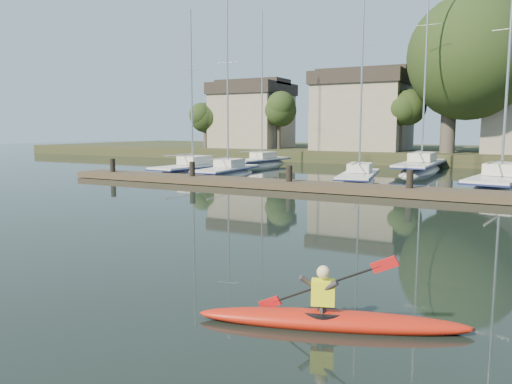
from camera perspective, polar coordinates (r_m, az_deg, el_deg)
The scene contains 10 objects.
ground at distance 12.17m, azimuth -10.42°, elevation -7.58°, with size 160.00×160.00×0.00m, color black.
kayak at distance 8.16m, azimuth 8.47°, elevation -13.89°, with size 4.25×1.92×1.37m.
dock at distance 24.51m, azimuth 10.21°, elevation 0.45°, with size 34.00×2.00×1.80m.
sailboat_0 at distance 33.72m, azimuth -7.44°, elevation 1.69°, with size 2.70×7.70×12.00m.
sailboat_1 at distance 32.36m, azimuth -3.36°, elevation 1.55°, with size 2.36×7.72×12.45m.
sailboat_2 at distance 29.24m, azimuth 11.63°, elevation 0.80°, with size 3.10×8.13×13.15m.
sailboat_3 at distance 28.50m, azimuth 26.05°, elevation -0.06°, with size 3.63×8.86×13.88m.
sailboat_5 at distance 41.34m, azimuth 0.51°, elevation 2.83°, with size 2.76×8.34×13.54m.
sailboat_6 at distance 37.66m, azimuth 18.26°, elevation 1.96°, with size 2.48×11.02×17.47m.
shore at distance 49.83m, azimuth 21.38°, elevation 7.02°, with size 90.00×25.25×12.75m.
Camera 1 is at (7.32, -9.21, 3.12)m, focal length 35.00 mm.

